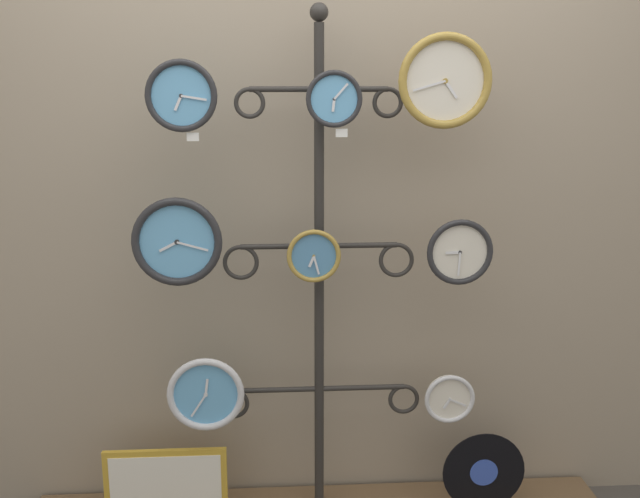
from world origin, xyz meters
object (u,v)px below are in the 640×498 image
clock_top_left (181,96)px  clock_top_center (334,99)px  display_stand (319,370)px  clock_bottom_left (206,394)px  clock_top_right (445,81)px  clock_middle_center (314,256)px  clock_bottom_right (449,398)px  vinyl_record (484,472)px  clock_middle_right (460,252)px  clock_middle_left (177,242)px  picture_frame (166,486)px

clock_top_left → clock_top_center: bearing=2.0°
clock_top_center → display_stand: bearing=116.1°
clock_top_center → clock_bottom_left: (-0.46, -0.02, -1.04)m
clock_top_left → clock_top_right: bearing=0.2°
clock_middle_center → clock_bottom_left: 0.63m
clock_bottom_right → vinyl_record: bearing=-8.5°
clock_bottom_left → clock_bottom_right: size_ratio=1.46×
display_stand → clock_middle_right: (0.49, -0.09, 0.47)m
clock_top_right → vinyl_record: bearing=3.8°
clock_middle_center → clock_top_center: bearing=-9.0°
clock_middle_center → clock_middle_right: (0.51, -0.02, 0.01)m
clock_middle_left → clock_middle_center: 0.47m
display_stand → clock_bottom_left: size_ratio=6.96×
clock_bottom_left → clock_bottom_right: clock_bottom_left is taller
vinyl_record → picture_frame: size_ratio=0.70×
clock_top_center → clock_bottom_right: size_ratio=1.00×
clock_top_left → clock_top_right: 0.87m
clock_bottom_right → picture_frame: (-1.06, -0.02, -0.31)m
clock_middle_left → picture_frame: size_ratio=0.68×
clock_bottom_left → clock_middle_center: bearing=4.3°
clock_top_right → clock_middle_left: size_ratio=1.03×
display_stand → clock_bottom_right: display_stand is taller
clock_bottom_left → vinyl_record: (1.04, 0.02, -0.36)m
clock_bottom_right → vinyl_record: size_ratio=0.60×
clock_top_center → vinyl_record: size_ratio=0.60×
clock_middle_right → vinyl_record: 0.87m
clock_middle_right → vinyl_record: (0.13, 0.00, -0.86)m
clock_middle_left → clock_middle_right: size_ratio=1.30×
clock_top_right → clock_middle_left: 1.05m
clock_middle_left → picture_frame: bearing=159.1°
clock_middle_left → clock_top_left: bearing=19.5°
clock_middle_left → clock_bottom_left: size_ratio=1.11×
clock_middle_right → clock_bottom_left: size_ratio=0.86×
clock_top_right → vinyl_record: (0.21, 0.01, -1.45)m
clock_middle_center → vinyl_record: size_ratio=0.60×
picture_frame → clock_middle_center: bearing=0.8°
clock_bottom_left → vinyl_record: 1.10m
display_stand → vinyl_record: (0.62, -0.09, -0.39)m
clock_middle_right → clock_middle_center: bearing=178.3°
clock_top_center → vinyl_record: clock_top_center is taller
clock_middle_left → clock_bottom_left: clock_middle_left is taller
clock_top_right → display_stand: bearing=165.7°
clock_top_left → clock_top_right: size_ratio=0.75×
clock_bottom_left → clock_top_right: bearing=0.3°
clock_middle_right → clock_bottom_left: clock_middle_right is taller
clock_top_center → clock_middle_left: clock_top_center is taller
clock_middle_left → clock_bottom_right: (0.97, 0.05, -0.62)m
clock_top_right → clock_bottom_right: size_ratio=1.67×
clock_top_left → clock_middle_left: (-0.03, -0.01, -0.49)m
display_stand → clock_middle_center: display_stand is taller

